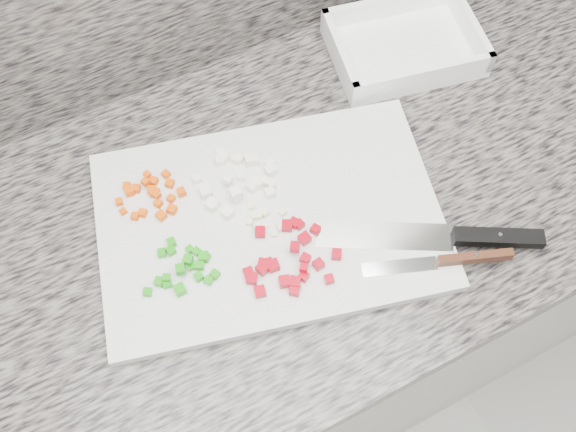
# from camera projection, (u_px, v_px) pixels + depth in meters

# --- Properties ---
(cabinet) EXTENTS (3.92, 0.62, 0.86)m
(cabinet) POSITION_uv_depth(u_px,v_px,m) (260.00, 319.00, 1.36)
(cabinet) COLOR white
(cabinet) RESTS_ON ground
(countertop) EXTENTS (3.96, 0.64, 0.04)m
(countertop) POSITION_uv_depth(u_px,v_px,m) (248.00, 221.00, 0.97)
(countertop) COLOR #605B55
(countertop) RESTS_ON cabinet
(cutting_board) EXTENTS (0.56, 0.45, 0.02)m
(cutting_board) POSITION_uv_depth(u_px,v_px,m) (270.00, 220.00, 0.94)
(cutting_board) COLOR silver
(cutting_board) RESTS_ON countertop
(carrot_pile) EXTENTS (0.10, 0.09, 0.02)m
(carrot_pile) POSITION_uv_depth(u_px,v_px,m) (152.00, 195.00, 0.94)
(carrot_pile) COLOR #E24F04
(carrot_pile) RESTS_ON cutting_board
(onion_pile) EXTENTS (0.13, 0.12, 0.03)m
(onion_pile) POSITION_uv_depth(u_px,v_px,m) (239.00, 179.00, 0.95)
(onion_pile) COLOR white
(onion_pile) RESTS_ON cutting_board
(green_pepper_pile) EXTENTS (0.11, 0.09, 0.02)m
(green_pepper_pile) POSITION_uv_depth(u_px,v_px,m) (184.00, 268.00, 0.88)
(green_pepper_pile) COLOR #1B970D
(green_pepper_pile) RESTS_ON cutting_board
(red_pepper_pile) EXTENTS (0.14, 0.12, 0.02)m
(red_pepper_pile) POSITION_uv_depth(u_px,v_px,m) (287.00, 262.00, 0.89)
(red_pepper_pile) COLOR #AA0210
(red_pepper_pile) RESTS_ON cutting_board
(garlic_pile) EXTENTS (0.06, 0.07, 0.01)m
(garlic_pile) POSITION_uv_depth(u_px,v_px,m) (264.00, 219.00, 0.92)
(garlic_pile) COLOR #F4EFBC
(garlic_pile) RESTS_ON cutting_board
(chef_knife) EXTENTS (0.30, 0.19, 0.02)m
(chef_knife) POSITION_uv_depth(u_px,v_px,m) (459.00, 237.00, 0.91)
(chef_knife) COLOR white
(chef_knife) RESTS_ON cutting_board
(paring_knife) EXTENTS (0.20, 0.09, 0.02)m
(paring_knife) POSITION_uv_depth(u_px,v_px,m) (456.00, 260.00, 0.89)
(paring_knife) COLOR white
(paring_knife) RESTS_ON cutting_board
(tray) EXTENTS (0.27, 0.22, 0.05)m
(tray) POSITION_uv_depth(u_px,v_px,m) (404.00, 46.00, 1.08)
(tray) COLOR white
(tray) RESTS_ON countertop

